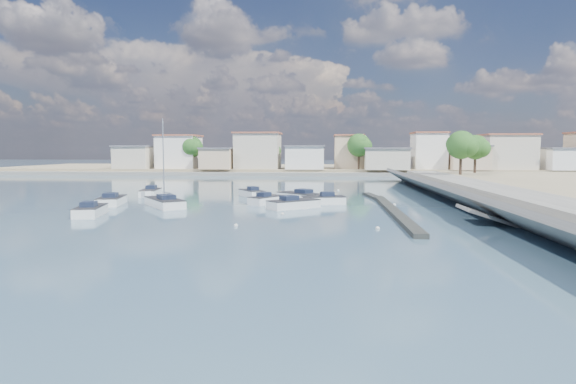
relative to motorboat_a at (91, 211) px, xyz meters
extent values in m
plane|color=#304860|center=(19.58, 33.65, -0.38)|extent=(400.00, 400.00, 0.00)
cube|color=slate|center=(38.08, 6.65, 0.52)|extent=(5.00, 90.00, 1.80)
cube|color=slate|center=(33.73, 6.65, 0.52)|extent=(4.17, 90.00, 2.86)
cube|color=slate|center=(33.58, -2.35, 0.02)|extent=(5.31, 3.50, 1.94)
cube|color=black|center=(26.58, 3.65, -0.20)|extent=(1.00, 26.00, 0.35)
cube|color=black|center=(26.08, 17.65, -0.23)|extent=(2.00, 8.05, 0.30)
cube|color=gray|center=(19.58, 85.65, 0.32)|extent=(160.00, 40.00, 1.40)
cube|color=slate|center=(19.58, 64.65, 0.02)|extent=(160.00, 2.50, 0.80)
cube|color=beige|center=(-24.42, 69.65, 3.52)|extent=(8.00, 8.00, 5.00)
cube|color=#595960|center=(-24.42, 69.65, 6.20)|extent=(8.48, 8.48, 0.35)
cube|color=white|center=(-14.42, 71.65, 4.77)|extent=(9.00, 9.00, 7.50)
cube|color=#99513D|center=(-14.42, 71.65, 8.70)|extent=(9.54, 9.54, 0.35)
cube|color=beige|center=(-4.42, 68.65, 3.27)|extent=(7.00, 8.00, 4.50)
cube|color=#595960|center=(-4.42, 68.65, 5.70)|extent=(7.42, 8.48, 0.35)
cube|color=beige|center=(4.58, 70.65, 5.02)|extent=(10.00, 9.00, 8.00)
cube|color=#99513D|center=(4.58, 70.65, 9.20)|extent=(10.60, 9.54, 0.35)
cube|color=white|center=(15.58, 69.65, 3.52)|extent=(8.50, 8.50, 5.00)
cube|color=#595960|center=(15.58, 69.65, 6.20)|extent=(9.01, 9.01, 0.35)
cube|color=beige|center=(25.58, 72.65, 4.77)|extent=(6.50, 7.50, 7.50)
cube|color=#99513D|center=(25.58, 72.65, 8.70)|extent=(6.89, 7.95, 0.35)
cube|color=beige|center=(33.58, 68.65, 3.27)|extent=(9.50, 9.00, 4.50)
cube|color=#595960|center=(33.58, 68.65, 5.70)|extent=(10.07, 9.54, 0.35)
cube|color=white|center=(43.58, 71.65, 5.02)|extent=(7.00, 8.00, 8.00)
cube|color=#99513D|center=(43.58, 71.65, 9.20)|extent=(7.42, 8.48, 0.35)
cube|color=beige|center=(51.58, 69.65, 3.52)|extent=(8.00, 9.00, 5.00)
cube|color=#595960|center=(51.58, 69.65, 6.20)|extent=(8.48, 9.54, 0.35)
cube|color=beige|center=(60.58, 70.65, 4.77)|extent=(10.50, 8.50, 7.50)
cube|color=#99513D|center=(60.58, 70.65, 8.70)|extent=(11.13, 9.01, 0.35)
cube|color=white|center=(71.58, 68.65, 3.27)|extent=(7.50, 7.50, 4.50)
cube|color=#595960|center=(71.58, 68.65, 5.70)|extent=(7.95, 7.95, 0.35)
cylinder|color=#38281E|center=(-10.42, 68.65, 2.71)|extent=(0.44, 0.44, 3.38)
sphere|color=#1C4416|center=(-10.42, 68.65, 6.05)|extent=(4.80, 4.80, 4.80)
sphere|color=#1C4416|center=(-9.52, 68.05, 5.82)|extent=(3.60, 3.60, 3.60)
sphere|color=#1C4416|center=(-11.17, 69.10, 6.20)|extent=(3.30, 3.30, 3.30)
cylinder|color=#38281E|center=(7.58, 71.65, 2.48)|extent=(0.44, 0.44, 2.93)
sphere|color=#1C4416|center=(7.58, 71.65, 5.38)|extent=(4.16, 4.16, 4.16)
sphere|color=#1C4416|center=(8.36, 71.13, 5.18)|extent=(3.12, 3.12, 3.12)
sphere|color=#1C4416|center=(6.93, 72.04, 5.51)|extent=(2.86, 2.86, 2.86)
cylinder|color=#38281E|center=(27.58, 67.65, 2.82)|extent=(0.44, 0.44, 3.60)
sphere|color=#1C4416|center=(27.58, 67.65, 6.38)|extent=(5.12, 5.12, 5.12)
sphere|color=#1C4416|center=(28.54, 67.01, 6.14)|extent=(3.84, 3.84, 3.84)
sphere|color=#1C4416|center=(26.78, 68.13, 6.54)|extent=(3.52, 3.52, 3.52)
cylinder|color=#38281E|center=(43.58, 70.65, 2.60)|extent=(0.44, 0.44, 3.15)
sphere|color=#1C4416|center=(43.58, 70.65, 5.71)|extent=(4.48, 4.48, 4.48)
sphere|color=#1C4416|center=(44.42, 70.09, 5.50)|extent=(3.36, 3.36, 3.36)
sphere|color=#1C4416|center=(42.88, 71.07, 5.85)|extent=(3.08, 3.08, 3.08)
cylinder|color=#38281E|center=(59.58, 69.65, 2.37)|extent=(0.44, 0.44, 2.70)
sphere|color=#1C4416|center=(59.58, 69.65, 5.04)|extent=(3.84, 3.84, 3.84)
sphere|color=#1C4416|center=(60.30, 69.17, 4.86)|extent=(2.88, 2.88, 2.88)
sphere|color=#1C4416|center=(58.98, 70.01, 5.16)|extent=(2.64, 2.64, 2.64)
cylinder|color=#38281E|center=(41.58, 37.65, 3.00)|extent=(0.44, 0.44, 3.15)
sphere|color=#1C4416|center=(41.58, 37.65, 6.11)|extent=(4.48, 4.48, 4.48)
sphere|color=#1C4416|center=(42.42, 37.09, 5.90)|extent=(3.36, 3.36, 3.36)
sphere|color=#1C4416|center=(40.88, 38.07, 6.25)|extent=(3.08, 3.08, 3.08)
cylinder|color=#38281E|center=(45.58, 43.65, 2.88)|extent=(0.44, 0.44, 2.93)
sphere|color=#1C4416|center=(45.58, 43.65, 5.78)|extent=(4.16, 4.16, 4.16)
sphere|color=#1C4416|center=(46.36, 43.13, 5.58)|extent=(3.12, 3.12, 3.12)
sphere|color=#1C4416|center=(44.93, 44.04, 5.91)|extent=(2.86, 2.86, 2.86)
cube|color=white|center=(0.06, -0.26, -0.08)|extent=(2.92, 5.14, 1.00)
cube|color=white|center=(-0.40, 1.77, -0.08)|extent=(1.85, 1.85, 1.00)
cube|color=#262628|center=(0.06, -0.26, 0.42)|extent=(2.95, 5.15, 0.08)
cube|color=#1B243B|center=(0.17, -0.73, 0.66)|extent=(1.47, 1.68, 0.48)
cube|color=white|center=(14.18, 9.94, -0.08)|extent=(3.70, 4.46, 1.00)
cube|color=white|center=(15.15, 11.46, -0.08)|extent=(1.44, 1.44, 1.00)
cube|color=#262628|center=(14.18, 9.94, 0.42)|extent=(3.73, 4.48, 0.08)
cube|color=#1B243B|center=(13.96, 9.59, 0.66)|extent=(1.57, 1.63, 0.48)
cube|color=white|center=(17.52, 14.29, -0.08)|extent=(5.67, 5.48, 1.00)
cube|color=white|center=(15.71, 15.96, -0.08)|extent=(1.59, 1.59, 1.00)
cube|color=#262628|center=(17.52, 14.29, 0.42)|extent=(5.70, 5.51, 0.08)
cube|color=#1B243B|center=(17.94, 13.90, 0.66)|extent=(2.17, 2.15, 0.48)
cube|color=white|center=(20.15, 10.44, -0.08)|extent=(4.84, 2.74, 1.00)
cube|color=white|center=(18.25, 10.05, -0.08)|extent=(1.83, 1.83, 1.00)
cube|color=#262628|center=(20.15, 10.44, 0.42)|extent=(4.85, 2.77, 0.08)
cube|color=#1B243B|center=(20.60, 10.53, 0.66)|extent=(1.57, 1.41, 0.48)
cube|color=white|center=(-1.84, 8.03, -0.08)|extent=(3.19, 5.67, 1.00)
cube|color=white|center=(-2.32, 10.27, -0.08)|extent=(2.07, 2.07, 1.00)
cube|color=#262628|center=(-1.84, 8.03, 0.42)|extent=(3.23, 5.68, 0.08)
cube|color=#1B243B|center=(-1.73, 7.50, 0.66)|extent=(1.62, 1.84, 0.48)
cube|color=white|center=(11.39, 17.66, -0.08)|extent=(3.75, 4.61, 1.00)
cube|color=white|center=(10.42, 19.25, -0.08)|extent=(1.48, 1.48, 1.00)
cube|color=#262628|center=(11.39, 17.66, 0.42)|extent=(3.78, 4.63, 0.08)
cube|color=#1B243B|center=(11.62, 17.29, 0.66)|extent=(1.60, 1.67, 0.48)
cube|color=white|center=(-1.35, 17.81, -0.08)|extent=(2.60, 5.19, 1.00)
cube|color=white|center=(-1.02, 15.69, -0.08)|extent=(1.85, 1.85, 1.00)
cube|color=#262628|center=(-1.35, 17.81, 0.42)|extent=(2.64, 5.19, 0.08)
cube|color=#1B243B|center=(-1.42, 18.30, 0.66)|extent=(1.37, 1.65, 0.48)
cube|color=white|center=(17.31, 6.36, -0.08)|extent=(5.27, 4.78, 1.00)
cube|color=white|center=(19.03, 7.74, -0.08)|extent=(1.57, 1.57, 1.00)
cube|color=#262628|center=(17.31, 6.36, 0.42)|extent=(5.29, 4.81, 0.08)
cube|color=#1B243B|center=(16.91, 6.04, 0.66)|extent=(1.98, 1.94, 0.48)
cube|color=white|center=(4.23, 6.74, -0.08)|extent=(5.78, 6.82, 1.00)
cube|color=white|center=(2.50, 9.16, -0.08)|extent=(1.84, 1.84, 1.00)
cube|color=#262628|center=(4.23, 6.74, 0.42)|extent=(5.82, 6.85, 0.08)
cube|color=#1B243B|center=(4.63, 6.19, 0.66)|extent=(2.32, 2.47, 0.48)
cylinder|color=silver|center=(4.23, 6.74, 4.42)|extent=(0.12, 0.12, 8.00)
cylinder|color=silver|center=(4.93, 5.77, 1.12)|extent=(1.46, 2.00, 0.08)
sphere|color=silver|center=(24.21, -5.54, -0.33)|extent=(0.31, 0.31, 0.31)
sphere|color=silver|center=(16.66, 1.62, -0.33)|extent=(0.31, 0.31, 0.31)
sphere|color=silver|center=(13.79, -5.14, -0.33)|extent=(0.31, 0.31, 0.31)
sphere|color=silver|center=(27.53, 9.91, -0.33)|extent=(0.31, 0.31, 0.31)
sphere|color=silver|center=(17.85, 23.36, -0.33)|extent=(0.31, 0.31, 0.31)
sphere|color=silver|center=(22.16, 27.11, -0.33)|extent=(0.31, 0.31, 0.31)
camera|label=1|loc=(20.52, -40.21, 5.31)|focal=30.00mm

